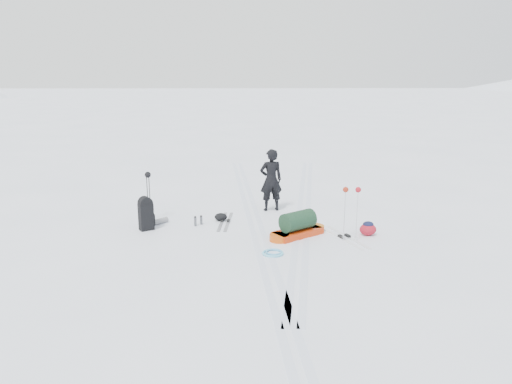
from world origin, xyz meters
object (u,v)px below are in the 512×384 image
at_px(ski_poles_black, 148,181).
at_px(skier, 271,180).
at_px(expedition_rucksack, 148,214).
at_px(pulk_sled, 298,227).

bearing_deg(ski_poles_black, skier, -5.26).
height_order(expedition_rucksack, ski_poles_black, ski_poles_black).
xyz_separation_m(skier, ski_poles_black, (-3.22, -0.88, 0.19)).
bearing_deg(expedition_rucksack, pulk_sled, -40.40).
relative_size(skier, ski_poles_black, 1.34).
bearing_deg(expedition_rucksack, skier, -3.03).
distance_m(pulk_sled, expedition_rucksack, 3.69).
distance_m(skier, ski_poles_black, 3.34).
distance_m(pulk_sled, ski_poles_black, 4.07).
height_order(skier, pulk_sled, skier).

